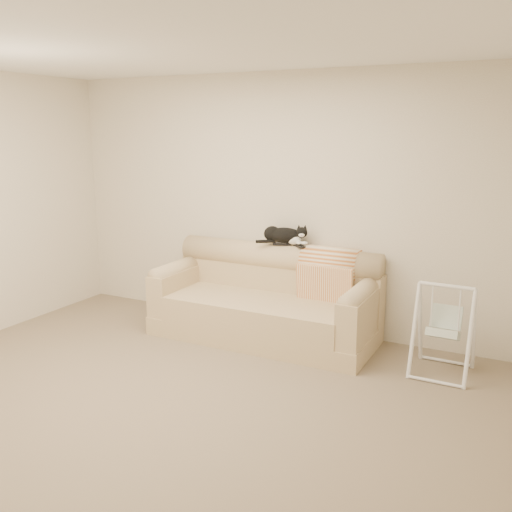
{
  "coord_description": "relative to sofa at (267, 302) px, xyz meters",
  "views": [
    {
      "loc": [
        2.42,
        -3.29,
        2.04
      ],
      "look_at": [
        0.09,
        1.27,
        0.9
      ],
      "focal_mm": 40.0,
      "sensor_mm": 36.0,
      "label": 1
    }
  ],
  "objects": [
    {
      "name": "throw_blanket",
      "position": [
        0.57,
        0.23,
        0.37
      ],
      "size": [
        0.56,
        0.38,
        0.58
      ],
      "color": "#C46625",
      "rests_on": "sofa"
    },
    {
      "name": "ground_plane",
      "position": [
        -0.03,
        -1.62,
        -0.35
      ],
      "size": [
        5.0,
        5.0,
        0.0
      ],
      "primitive_type": "plane",
      "color": "#726250",
      "rests_on": "ground"
    },
    {
      "name": "baby_swing",
      "position": [
        1.73,
        -0.13,
        0.04
      ],
      "size": [
        0.49,
        0.52,
        0.79
      ],
      "color": "white",
      "rests_on": "ground"
    },
    {
      "name": "tuxedo_cat",
      "position": [
        0.08,
        0.24,
        0.65
      ],
      "size": [
        0.52,
        0.3,
        0.21
      ],
      "color": "black",
      "rests_on": "sofa"
    },
    {
      "name": "remote_b",
      "position": [
        0.25,
        0.22,
        0.56
      ],
      "size": [
        0.16,
        0.14,
        0.02
      ],
      "color": "black",
      "rests_on": "sofa"
    },
    {
      "name": "remote_a",
      "position": [
        0.05,
        0.23,
        0.56
      ],
      "size": [
        0.19,
        0.1,
        0.03
      ],
      "color": "black",
      "rests_on": "sofa"
    },
    {
      "name": "sofa",
      "position": [
        0.0,
        0.0,
        0.0
      ],
      "size": [
        2.2,
        0.93,
        0.9
      ],
      "color": "#CDB688",
      "rests_on": "ground"
    },
    {
      "name": "room_shell",
      "position": [
        -0.03,
        -1.62,
        1.18
      ],
      "size": [
        5.04,
        4.04,
        2.6
      ],
      "color": "beige",
      "rests_on": "ground"
    }
  ]
}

